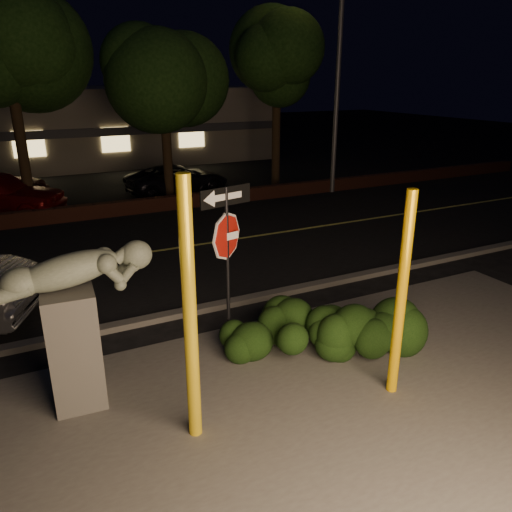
{
  "coord_description": "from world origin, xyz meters",
  "views": [
    {
      "loc": [
        -3.03,
        -5.92,
        4.57
      ],
      "look_at": [
        0.64,
        1.46,
        1.6
      ],
      "focal_mm": 35.0,
      "sensor_mm": 36.0,
      "label": 1
    }
  ],
  "objects_px": {
    "sculpture": "(73,312)",
    "parked_car_dark": "(178,179)",
    "yellow_pole_left": "(190,316)",
    "yellow_pole_right": "(401,297)",
    "streetlight": "(334,46)",
    "signpost": "(227,237)"
  },
  "relations": [
    {
      "from": "yellow_pole_left",
      "to": "signpost",
      "type": "bearing_deg",
      "value": 55.23
    },
    {
      "from": "streetlight",
      "to": "yellow_pole_left",
      "type": "bearing_deg",
      "value": -106.35
    },
    {
      "from": "yellow_pole_right",
      "to": "sculpture",
      "type": "height_order",
      "value": "yellow_pole_right"
    },
    {
      "from": "streetlight",
      "to": "parked_car_dark",
      "type": "height_order",
      "value": "streetlight"
    },
    {
      "from": "yellow_pole_right",
      "to": "streetlight",
      "type": "distance_m",
      "value": 14.66
    },
    {
      "from": "signpost",
      "to": "streetlight",
      "type": "relative_size",
      "value": 0.3
    },
    {
      "from": "streetlight",
      "to": "sculpture",
      "type": "bearing_deg",
      "value": -113.28
    },
    {
      "from": "yellow_pole_left",
      "to": "parked_car_dark",
      "type": "height_order",
      "value": "yellow_pole_left"
    },
    {
      "from": "signpost",
      "to": "sculpture",
      "type": "xyz_separation_m",
      "value": [
        -2.58,
        -0.53,
        -0.58
      ]
    },
    {
      "from": "sculpture",
      "to": "streetlight",
      "type": "distance_m",
      "value": 15.92
    },
    {
      "from": "yellow_pole_left",
      "to": "yellow_pole_right",
      "type": "relative_size",
      "value": 1.12
    },
    {
      "from": "sculpture",
      "to": "streetlight",
      "type": "xyz_separation_m",
      "value": [
        11.34,
        10.36,
        4.19
      ]
    },
    {
      "from": "sculpture",
      "to": "parked_car_dark",
      "type": "bearing_deg",
      "value": 70.16
    },
    {
      "from": "streetlight",
      "to": "parked_car_dark",
      "type": "distance_m",
      "value": 8.03
    },
    {
      "from": "yellow_pole_left",
      "to": "yellow_pole_right",
      "type": "distance_m",
      "value": 3.08
    },
    {
      "from": "yellow_pole_right",
      "to": "sculpture",
      "type": "distance_m",
      "value": 4.66
    },
    {
      "from": "yellow_pole_left",
      "to": "streetlight",
      "type": "xyz_separation_m",
      "value": [
        10.1,
        11.76,
        3.9
      ]
    },
    {
      "from": "sculpture",
      "to": "parked_car_dark",
      "type": "xyz_separation_m",
      "value": [
        5.69,
        12.94,
        -0.9
      ]
    },
    {
      "from": "yellow_pole_right",
      "to": "signpost",
      "type": "height_order",
      "value": "yellow_pole_right"
    },
    {
      "from": "yellow_pole_left",
      "to": "parked_car_dark",
      "type": "distance_m",
      "value": 15.06
    },
    {
      "from": "yellow_pole_right",
      "to": "sculpture",
      "type": "bearing_deg",
      "value": 156.99
    },
    {
      "from": "yellow_pole_left",
      "to": "yellow_pole_right",
      "type": "xyz_separation_m",
      "value": [
        3.04,
        -0.42,
        -0.2
      ]
    }
  ]
}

